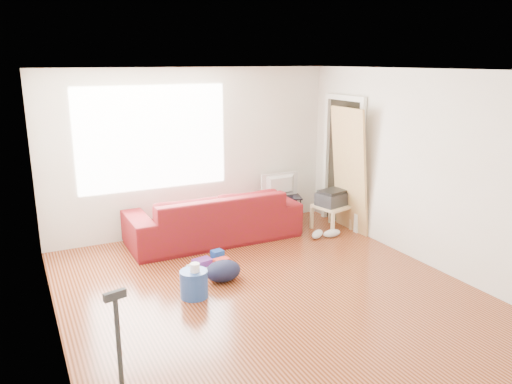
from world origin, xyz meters
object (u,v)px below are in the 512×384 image
side_table (332,209)px  bucket (194,297)px  cleaning_tray (212,264)px  sofa (214,239)px  backpack (223,280)px  tv_stand (281,209)px

side_table → bucket: 3.04m
bucket → cleaning_tray: cleaning_tray is taller
sofa → side_table: 1.92m
sofa → bucket: 1.87m
side_table → backpack: bearing=-156.4°
sofa → backpack: size_ratio=5.61×
tv_stand → bucket: 2.92m
sofa → cleaning_tray: 1.06m
bucket → sofa: bearing=61.3°
tv_stand → side_table: 0.86m
sofa → tv_stand: tv_stand is taller
tv_stand → cleaning_tray: (-1.72, -1.24, -0.17)m
side_table → tv_stand: bearing=129.6°
tv_stand → cleaning_tray: size_ratio=1.21×
tv_stand → bucket: (-2.20, -1.91, -0.23)m
side_table → backpack: 2.51m
cleaning_tray → sofa: bearing=67.0°
sofa → side_table: bearing=168.2°
cleaning_tray → bucket: bearing=-126.0°
tv_stand → side_table: (0.54, -0.66, 0.11)m
bucket → backpack: bucket is taller
tv_stand → side_table: bearing=-32.6°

